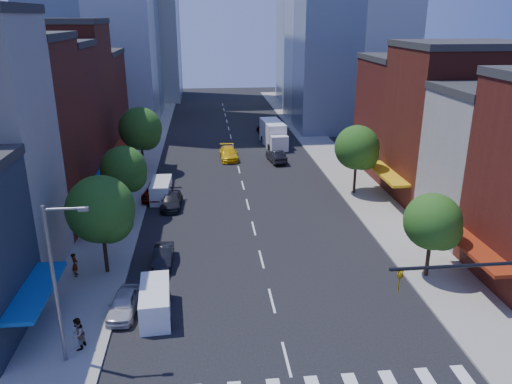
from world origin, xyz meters
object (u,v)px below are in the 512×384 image
taxi (229,153)px  box_truck (273,134)px  parked_car_third (157,191)px  cargo_van_far (161,190)px  parked_car_second (163,256)px  pedestrian_far (78,334)px  pedestrian_near (75,265)px  parked_car_rear (172,201)px  traffic_car_far (262,129)px  traffic_car_oncoming (276,156)px  parked_car_front (124,304)px  cargo_van_near (155,303)px

taxi → box_truck: 9.65m
parked_car_third → cargo_van_far: size_ratio=1.14×
parked_car_second → pedestrian_far: size_ratio=2.10×
parked_car_third → taxi: taxi is taller
parked_car_second → pedestrian_near: (-6.11, -1.51, 0.38)m
parked_car_second → parked_car_rear: parked_car_rear is taller
traffic_car_far → parked_car_third: bearing=62.0°
traffic_car_oncoming → traffic_car_far: (0.24, 17.32, -0.13)m
parked_car_front → pedestrian_far: bearing=-114.1°
pedestrian_near → pedestrian_far: size_ratio=0.93×
cargo_van_near → pedestrian_far: size_ratio=2.43×
parked_car_second → traffic_car_oncoming: (12.53, 26.81, 0.12)m
cargo_van_far → box_truck: bearing=57.4°
parked_car_rear → parked_car_front: bearing=-93.3°
parked_car_third → taxi: size_ratio=1.00×
traffic_car_far → pedestrian_far: pedestrian_far is taller
traffic_car_far → box_truck: 8.64m
parked_car_third → pedestrian_far: (-2.37, -24.81, 0.35)m
pedestrian_near → pedestrian_far: (2.13, -8.60, 0.07)m
parked_car_third → pedestrian_near: 16.83m
cargo_van_near → traffic_car_oncoming: size_ratio=0.98×
cargo_van_near → pedestrian_near: bearing=134.1°
taxi → traffic_car_oncoming: 6.36m
pedestrian_near → pedestrian_far: bearing=-171.3°
taxi → box_truck: size_ratio=0.63×
traffic_car_oncoming → parked_car_rear: bearing=42.1°
pedestrian_far → pedestrian_near: bearing=-152.0°
cargo_van_far → taxi: (7.68, 14.57, -0.20)m
parked_car_front → traffic_car_far: parked_car_front is taller
parked_car_third → traffic_car_oncoming: bearing=47.4°
box_truck → cargo_van_far: bearing=-128.8°
taxi → traffic_car_far: (6.27, 15.29, -0.14)m
parked_car_rear → box_truck: size_ratio=0.54×
cargo_van_near → parked_car_front: bearing=162.7°
parked_car_second → parked_car_rear: 11.94m
parked_car_second → box_truck: box_truck is taller
traffic_car_far → traffic_car_oncoming: bearing=87.3°
parked_car_third → cargo_van_far: cargo_van_far is taller
parked_car_third → box_truck: (14.98, 20.87, 0.87)m
parked_car_third → cargo_van_far: 0.65m
box_truck → pedestrian_far: bearing=-115.2°
parked_car_third → traffic_car_far: size_ratio=1.42×
traffic_car_oncoming → traffic_car_far: bearing=-98.6°
traffic_car_oncoming → pedestrian_near: 33.91m
cargo_van_far → pedestrian_near: bearing=-105.6°
parked_car_second → cargo_van_near: bearing=-89.1°
traffic_car_far → parked_car_rear: bearing=66.4°
parked_car_rear → pedestrian_near: 14.78m
taxi → pedestrian_near: (-12.61, -30.35, 0.24)m
traffic_car_far → cargo_van_far: bearing=63.0°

